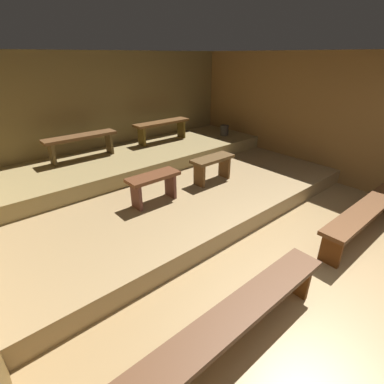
{
  "coord_description": "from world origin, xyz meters",
  "views": [
    {
      "loc": [
        -2.72,
        -0.42,
        2.34
      ],
      "look_at": [
        -0.22,
        2.5,
        0.47
      ],
      "focal_mm": 26.55,
      "sensor_mm": 36.0,
      "label": 1
    }
  ],
  "objects_px": {
    "bench_floor_left": "(238,317)",
    "pail_middle": "(224,130)",
    "bench_lower_left": "(154,183)",
    "bench_middle_left": "(81,140)",
    "bench_floor_right": "(367,211)",
    "bench_middle_right": "(162,126)",
    "bench_lower_right": "(213,164)"
  },
  "relations": [
    {
      "from": "bench_floor_left",
      "to": "bench_lower_left",
      "type": "relative_size",
      "value": 2.69
    },
    {
      "from": "bench_floor_right",
      "to": "bench_lower_right",
      "type": "xyz_separation_m",
      "value": [
        -0.73,
        2.32,
        0.22
      ]
    },
    {
      "from": "bench_floor_right",
      "to": "bench_middle_left",
      "type": "relative_size",
      "value": 1.65
    },
    {
      "from": "bench_floor_left",
      "to": "bench_lower_right",
      "type": "height_order",
      "value": "bench_lower_right"
    },
    {
      "from": "bench_floor_left",
      "to": "bench_lower_right",
      "type": "distance_m",
      "value": 3.05
    },
    {
      "from": "bench_floor_left",
      "to": "bench_lower_left",
      "type": "xyz_separation_m",
      "value": [
        0.73,
        2.32,
        0.22
      ]
    },
    {
      "from": "bench_lower_left",
      "to": "bench_lower_right",
      "type": "distance_m",
      "value": 1.24
    },
    {
      "from": "bench_middle_left",
      "to": "bench_floor_left",
      "type": "bearing_deg",
      "value": -95.69
    },
    {
      "from": "bench_lower_left",
      "to": "bench_lower_right",
      "type": "height_order",
      "value": "same"
    },
    {
      "from": "pail_middle",
      "to": "bench_floor_right",
      "type": "bearing_deg",
      "value": -105.56
    },
    {
      "from": "bench_lower_left",
      "to": "pail_middle",
      "type": "relative_size",
      "value": 3.35
    },
    {
      "from": "bench_lower_right",
      "to": "pail_middle",
      "type": "bearing_deg",
      "value": 38.32
    },
    {
      "from": "bench_floor_left",
      "to": "pail_middle",
      "type": "distance_m",
      "value": 5.28
    },
    {
      "from": "bench_lower_left",
      "to": "pail_middle",
      "type": "xyz_separation_m",
      "value": [
        3.0,
        1.4,
        0.06
      ]
    },
    {
      "from": "bench_floor_right",
      "to": "pail_middle",
      "type": "relative_size",
      "value": 9.02
    },
    {
      "from": "bench_floor_right",
      "to": "bench_lower_right",
      "type": "bearing_deg",
      "value": 107.44
    },
    {
      "from": "bench_lower_right",
      "to": "pail_middle",
      "type": "xyz_separation_m",
      "value": [
        1.77,
        1.4,
        0.06
      ]
    },
    {
      "from": "bench_lower_left",
      "to": "pail_middle",
      "type": "distance_m",
      "value": 3.31
    },
    {
      "from": "bench_middle_right",
      "to": "bench_lower_right",
      "type": "bearing_deg",
      "value": -98.9
    },
    {
      "from": "bench_floor_right",
      "to": "bench_middle_left",
      "type": "distance_m",
      "value": 4.86
    },
    {
      "from": "bench_floor_left",
      "to": "bench_middle_right",
      "type": "relative_size",
      "value": 1.65
    },
    {
      "from": "bench_floor_left",
      "to": "pail_middle",
      "type": "bearing_deg",
      "value": 44.88
    },
    {
      "from": "bench_lower_left",
      "to": "bench_lower_right",
      "type": "bearing_deg",
      "value": 0.0
    },
    {
      "from": "bench_floor_right",
      "to": "bench_middle_right",
      "type": "height_order",
      "value": "bench_middle_right"
    },
    {
      "from": "bench_floor_right",
      "to": "bench_middle_right",
      "type": "distance_m",
      "value": 4.32
    },
    {
      "from": "bench_floor_left",
      "to": "bench_middle_left",
      "type": "relative_size",
      "value": 1.65
    },
    {
      "from": "bench_floor_left",
      "to": "bench_middle_left",
      "type": "distance_m",
      "value": 4.32
    },
    {
      "from": "bench_floor_right",
      "to": "pail_middle",
      "type": "xyz_separation_m",
      "value": [
        1.04,
        3.72,
        0.28
      ]
    },
    {
      "from": "bench_lower_right",
      "to": "bench_floor_left",
      "type": "bearing_deg",
      "value": -130.27
    },
    {
      "from": "bench_floor_left",
      "to": "pail_middle",
      "type": "relative_size",
      "value": 9.02
    },
    {
      "from": "bench_middle_right",
      "to": "bench_middle_left",
      "type": "bearing_deg",
      "value": 180.0
    },
    {
      "from": "bench_lower_right",
      "to": "bench_middle_left",
      "type": "relative_size",
      "value": 0.61
    }
  ]
}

